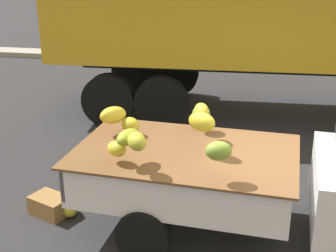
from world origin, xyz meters
name	(u,v)px	position (x,y,z in m)	size (l,w,h in m)	color
ground	(279,233)	(0.00, 0.00, 0.00)	(220.00, 220.00, 0.00)	#28282B
curb_strip	(271,63)	(0.00, 9.37, 0.08)	(80.00, 0.80, 0.16)	gray
fallen_banana_bunch_near_tailgate	(70,208)	(-2.81, -0.10, 0.10)	(0.31, 0.21, 0.21)	gold
produce_crate	(50,205)	(-3.08, -0.11, 0.13)	(0.52, 0.36, 0.26)	olive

